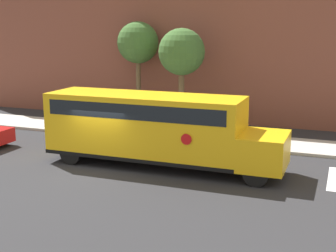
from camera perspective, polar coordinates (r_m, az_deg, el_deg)
The scene contains 6 objects.
ground_plane at distance 20.51m, azimuth -8.11°, elevation -5.03°, with size 60.00×60.00×0.00m, color #28282B.
sidewalk_strip at distance 26.16m, azimuth -1.23°, elevation -0.98°, with size 44.00×3.00×0.15m.
building_backdrop at distance 31.60m, azimuth 3.26°, elevation 10.76°, with size 32.00×4.00×10.52m.
school_bus at distance 20.14m, azimuth -1.82°, elevation 0.02°, with size 10.37×2.57×3.12m.
tree_near_sidewalk at distance 27.37m, azimuth 1.67°, elevation 8.91°, with size 2.72×2.72×5.89m.
tree_far_sidewalk at distance 29.66m, azimuth -3.68°, elevation 10.00°, with size 2.60×2.60×6.28m.
Camera 1 is at (9.62, -17.09, 6.01)m, focal length 50.00 mm.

